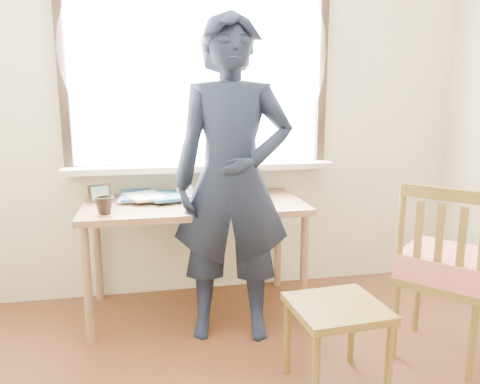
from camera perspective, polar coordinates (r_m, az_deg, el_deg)
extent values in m
cube|color=beige|center=(3.34, -1.56, 9.68)|extent=(3.50, 0.02, 2.60)
cube|color=white|center=(3.30, -5.08, 14.82)|extent=(1.70, 0.01, 1.30)
cube|color=black|center=(3.32, -4.84, 3.03)|extent=(1.82, 0.06, 0.06)
cube|color=black|center=(3.31, -20.87, 14.12)|extent=(0.06, 0.06, 1.30)
cube|color=black|center=(3.50, 9.93, 14.52)|extent=(0.06, 0.06, 1.30)
cube|color=beige|center=(3.25, -4.70, 3.03)|extent=(1.85, 0.20, 0.04)
cube|color=white|center=(3.23, -4.96, 16.66)|extent=(1.95, 0.02, 1.65)
cube|color=#8A6245|center=(3.02, -5.60, -1.60)|extent=(1.39, 0.70, 0.04)
cylinder|color=#8A6245|center=(2.85, -18.09, -10.80)|extent=(0.05, 0.05, 0.71)
cylinder|color=#8A6245|center=(3.41, -16.95, -7.01)|extent=(0.05, 0.05, 0.71)
cylinder|color=#8A6245|center=(2.98, 7.79, -9.34)|extent=(0.05, 0.05, 0.71)
cylinder|color=#8A6245|center=(3.52, 4.63, -5.95)|extent=(0.05, 0.05, 0.71)
cube|color=black|center=(2.97, -0.27, -1.20)|extent=(0.34, 0.28, 0.02)
cube|color=black|center=(3.04, -1.10, 1.00)|extent=(0.31, 0.13, 0.20)
cube|color=black|center=(3.04, -1.10, 1.00)|extent=(0.27, 0.11, 0.16)
cube|color=black|center=(2.96, -0.20, -1.19)|extent=(0.29, 0.18, 0.00)
imported|color=white|center=(3.14, -6.71, 0.09)|extent=(0.15, 0.15, 0.09)
imported|color=black|center=(2.80, -16.20, -1.58)|extent=(0.15, 0.15, 0.10)
ellipsoid|color=black|center=(2.98, 2.27, -0.99)|extent=(0.09, 0.06, 0.04)
cube|color=#BD3922|center=(3.20, -5.80, -0.38)|extent=(0.20, 0.30, 0.01)
cube|color=#EFF73A|center=(3.12, -11.51, -0.73)|extent=(0.32, 0.32, 0.02)
cube|color=white|center=(3.24, -13.41, -0.40)|extent=(0.28, 0.26, 0.00)
cube|color=white|center=(3.12, -13.36, -0.67)|extent=(0.24, 0.26, 0.02)
cube|color=#EFF73A|center=(3.27, -14.36, -0.05)|extent=(0.28, 0.26, 0.02)
cube|color=white|center=(3.15, -13.34, -0.38)|extent=(0.25, 0.28, 0.02)
cube|color=white|center=(3.20, -12.31, -0.02)|extent=(0.29, 0.27, 0.02)
cube|color=teal|center=(3.16, -5.42, -0.01)|extent=(0.38, 0.38, 0.01)
imported|color=white|center=(3.25, -14.07, -0.32)|extent=(0.26, 0.32, 0.03)
imported|color=white|center=(3.31, 0.22, 0.16)|extent=(0.17, 0.23, 0.02)
cube|color=black|center=(3.10, -16.72, -0.27)|extent=(0.14, 0.07, 0.11)
cube|color=#336C30|center=(3.10, -16.72, -0.27)|extent=(0.10, 0.05, 0.08)
cube|color=olive|center=(2.36, 11.78, -13.69)|extent=(0.46, 0.44, 0.04)
cylinder|color=olive|center=(2.25, 9.23, -21.24)|extent=(0.03, 0.03, 0.40)
cylinder|color=olive|center=(2.53, 5.77, -17.20)|extent=(0.03, 0.03, 0.40)
cylinder|color=olive|center=(2.41, 17.69, -19.26)|extent=(0.03, 0.03, 0.40)
cylinder|color=olive|center=(2.67, 13.46, -15.80)|extent=(0.03, 0.03, 0.40)
cube|color=olive|center=(2.81, 23.78, -9.67)|extent=(0.62, 0.63, 0.04)
cylinder|color=olive|center=(2.70, 26.48, -16.20)|extent=(0.04, 0.04, 0.42)
cylinder|color=olive|center=(3.11, 20.76, -11.98)|extent=(0.04, 0.04, 0.42)
cylinder|color=olive|center=(2.78, 18.35, -14.64)|extent=(0.04, 0.04, 0.42)
cylinder|color=olive|center=(2.59, 18.99, -4.56)|extent=(0.04, 0.04, 0.51)
cube|color=olive|center=(2.49, 23.57, -0.21)|extent=(0.30, 0.34, 0.06)
cube|color=olive|center=(2.53, 25.36, -6.23)|extent=(0.04, 0.04, 0.41)
cube|color=olive|center=(2.55, 23.10, -5.88)|extent=(0.04, 0.04, 0.41)
cube|color=olive|center=(2.57, 20.89, -5.53)|extent=(0.04, 0.04, 0.41)
cube|color=red|center=(2.78, 23.92, -7.99)|extent=(0.61, 0.61, 0.13)
imported|color=black|center=(2.68, -0.94, 1.29)|extent=(0.75, 0.56, 1.87)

